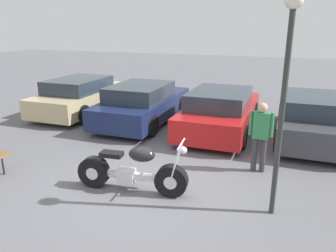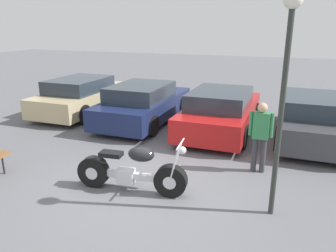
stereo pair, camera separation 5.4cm
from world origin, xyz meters
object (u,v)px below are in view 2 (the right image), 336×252
at_px(motorcycle, 130,171).
at_px(parked_car_champagne, 83,96).
at_px(parked_car_red, 221,111).
at_px(person_standing, 261,132).
at_px(lamp_post, 286,68).
at_px(parked_car_dark_grey, 314,118).
at_px(parked_car_navy, 144,104).

relative_size(motorcycle, parked_car_champagne, 0.51).
height_order(parked_car_red, person_standing, person_standing).
bearing_deg(motorcycle, lamp_post, 2.74).
bearing_deg(parked_car_champagne, parked_car_dark_grey, -2.06).
bearing_deg(parked_car_red, parked_car_champagne, 175.12).
distance_m(motorcycle, parked_car_red, 4.51).
relative_size(parked_car_navy, parked_car_dark_grey, 1.00).
relative_size(parked_car_champagne, parked_car_dark_grey, 1.00).
bearing_deg(motorcycle, person_standing, 38.62).
bearing_deg(parked_car_navy, parked_car_dark_grey, 0.92).
relative_size(parked_car_red, person_standing, 2.76).
distance_m(parked_car_champagne, parked_car_dark_grey, 7.95).
bearing_deg(person_standing, lamp_post, -76.39).
xyz_separation_m(lamp_post, person_standing, (-0.41, 1.69, -1.60)).
distance_m(lamp_post, person_standing, 2.36).
bearing_deg(motorcycle, parked_car_navy, 111.56).
relative_size(lamp_post, person_standing, 2.31).
bearing_deg(parked_car_red, lamp_post, -67.06).
relative_size(parked_car_champagne, parked_car_red, 1.00).
distance_m(motorcycle, lamp_post, 3.42).
distance_m(parked_car_champagne, lamp_post, 8.76).
xyz_separation_m(parked_car_dark_grey, lamp_post, (-0.83, -4.46, 1.90)).
bearing_deg(person_standing, parked_car_red, 118.39).
bearing_deg(lamp_post, parked_car_champagne, 146.27).
height_order(motorcycle, parked_car_navy, parked_car_navy).
bearing_deg(lamp_post, parked_car_red, 112.94).
height_order(parked_car_champagne, parked_car_navy, same).
bearing_deg(parked_car_navy, parked_car_champagne, 172.03).
relative_size(parked_car_red, lamp_post, 1.20).
bearing_deg(parked_car_dark_grey, person_standing, -114.05).
height_order(parked_car_navy, lamp_post, lamp_post).
relative_size(parked_car_champagne, parked_car_navy, 1.00).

